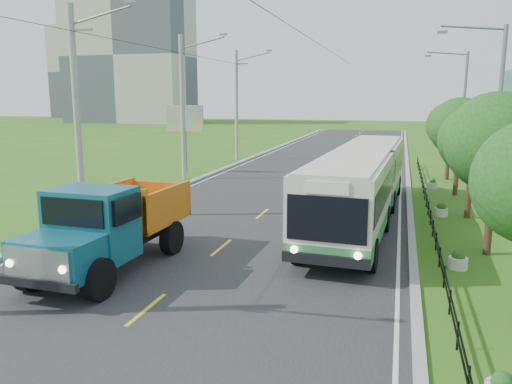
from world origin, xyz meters
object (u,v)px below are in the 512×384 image
at_px(planter_near, 458,261).
at_px(tree_back, 451,128).
at_px(tree_fifth, 460,131).
at_px(planter_far, 432,184).
at_px(billboard_right, 509,105).
at_px(dump_truck, 110,221).
at_px(billboard_left, 185,123).
at_px(streetlight_mid, 495,116).
at_px(planter_mid, 441,211).
at_px(tree_third, 497,148).
at_px(pole_mid, 183,107).
at_px(pole_far, 237,105).
at_px(bus, 362,179).
at_px(tree_fourth, 474,144).
at_px(streetlight_far, 461,110).
at_px(pole_near, 77,112).

bearing_deg(planter_near, tree_back, 86.43).
distance_m(tree_fifth, planter_far, 4.21).
distance_m(billboard_right, dump_truck, 23.22).
bearing_deg(billboard_left, tree_fifth, -11.28).
xyz_separation_m(planter_near, dump_truck, (-11.37, -3.29, 1.39)).
height_order(planter_far, billboard_right, billboard_right).
bearing_deg(planter_near, streetlight_mid, 75.68).
distance_m(tree_fifth, billboard_left, 19.74).
xyz_separation_m(tree_back, planter_mid, (-1.26, -12.14, -3.37)).
height_order(tree_third, billboard_right, billboard_right).
bearing_deg(planter_far, planter_near, -90.00).
relative_size(tree_third, tree_fifth, 1.03).
bearing_deg(tree_fifth, pole_mid, 177.29).
bearing_deg(billboard_left, tree_back, 6.31).
xyz_separation_m(pole_far, dump_truck, (5.49, -30.29, -3.42)).
height_order(tree_fifth, streetlight_mid, streetlight_mid).
bearing_deg(pole_mid, planter_far, 3.39).
xyz_separation_m(bus, dump_truck, (-7.62, -9.24, -0.33)).
relative_size(planter_near, billboard_right, 0.09).
bearing_deg(planter_far, dump_truck, -120.52).
height_order(streetlight_mid, dump_truck, streetlight_mid).
distance_m(pole_far, billboard_right, 24.33).
bearing_deg(tree_fourth, streetlight_far, 86.75).
height_order(pole_far, bus, pole_far).
height_order(tree_third, tree_fourth, tree_third).
bearing_deg(billboard_left, pole_near, -85.28).
bearing_deg(pole_near, tree_back, 43.41).
distance_m(pole_far, tree_back, 19.43).
bearing_deg(pole_mid, streetlight_mid, -20.32).
height_order(pole_mid, bus, pole_mid).
xyz_separation_m(tree_third, streetlight_mid, (0.79, 5.86, 0.92)).
relative_size(planter_mid, dump_truck, 0.09).
height_order(tree_fourth, streetlight_far, streetlight_far).
bearing_deg(billboard_left, planter_mid, -28.92).
bearing_deg(pole_far, streetlight_mid, -45.14).
xyz_separation_m(planter_near, billboard_right, (3.70, 14.00, 5.06)).
bearing_deg(billboard_right, pole_mid, 177.22).
relative_size(pole_mid, tree_fifth, 1.72).
height_order(tree_fifth, dump_truck, tree_fifth).
height_order(streetlight_far, billboard_left, streetlight_far).
bearing_deg(pole_near, billboard_left, 94.72).
distance_m(tree_third, tree_fifth, 12.00).
height_order(pole_mid, planter_near, pole_mid).
height_order(pole_mid, billboard_left, pole_mid).
height_order(bus, dump_truck, bus).
height_order(streetlight_far, planter_near, streetlight_far).
distance_m(tree_fourth, planter_near, 8.87).
relative_size(pole_mid, billboard_left, 1.92).
relative_size(pole_far, billboard_left, 1.92).
bearing_deg(dump_truck, planter_near, 17.63).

